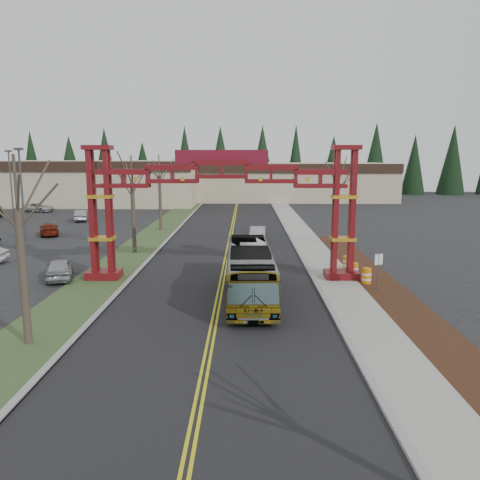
{
  "coord_description": "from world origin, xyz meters",
  "views": [
    {
      "loc": [
        1.57,
        -12.57,
        8.14
      ],
      "look_at": [
        1.24,
        14.39,
        3.35
      ],
      "focal_mm": 35.0,
      "sensor_mm": 36.0,
      "label": 1
    }
  ],
  "objects_px": {
    "parked_car_far_a": "(82,215)",
    "bare_tree_median_far": "(159,176)",
    "street_sign": "(378,265)",
    "barrel_south": "(367,277)",
    "retail_building_east": "(289,181)",
    "parked_car_near_a": "(60,269)",
    "parked_car_mid_a": "(49,229)",
    "bare_tree_median_near": "(18,209)",
    "gateway_arch": "(222,191)",
    "parked_car_far_b": "(39,207)",
    "bare_tree_median_mid": "(132,183)",
    "light_pole_far": "(109,174)",
    "bare_tree_right_far": "(338,180)",
    "transit_bus": "(250,272)",
    "barrel_north": "(347,263)",
    "light_pole_near": "(22,188)",
    "silver_sedan": "(258,234)",
    "retail_building_west": "(71,182)",
    "barrel_mid": "(354,270)",
    "light_pole_mid": "(11,180)"
  },
  "relations": [
    {
      "from": "parked_car_far_b",
      "to": "barrel_south",
      "type": "bearing_deg",
      "value": -118.79
    },
    {
      "from": "silver_sedan",
      "to": "light_pole_near",
      "type": "bearing_deg",
      "value": -176.16
    },
    {
      "from": "parked_car_far_a",
      "to": "bare_tree_median_mid",
      "type": "height_order",
      "value": "bare_tree_median_mid"
    },
    {
      "from": "silver_sedan",
      "to": "light_pole_far",
      "type": "xyz_separation_m",
      "value": [
        -21.77,
        25.28,
        4.94
      ]
    },
    {
      "from": "bare_tree_median_far",
      "to": "barrel_south",
      "type": "height_order",
      "value": "bare_tree_median_far"
    },
    {
      "from": "bare_tree_median_near",
      "to": "barrel_south",
      "type": "height_order",
      "value": "bare_tree_median_near"
    },
    {
      "from": "bare_tree_right_far",
      "to": "light_pole_near",
      "type": "relative_size",
      "value": 0.91
    },
    {
      "from": "barrel_mid",
      "to": "bare_tree_median_far",
      "type": "bearing_deg",
      "value": 129.04
    },
    {
      "from": "retail_building_west",
      "to": "transit_bus",
      "type": "relative_size",
      "value": 4.18
    },
    {
      "from": "parked_car_near_a",
      "to": "bare_tree_median_far",
      "type": "xyz_separation_m",
      "value": [
        3.0,
        21.44,
        5.41
      ]
    },
    {
      "from": "bare_tree_median_near",
      "to": "barrel_north",
      "type": "xyz_separation_m",
      "value": [
        16.96,
        13.97,
        -5.45
      ]
    },
    {
      "from": "parked_car_far_a",
      "to": "barrel_south",
      "type": "bearing_deg",
      "value": 118.91
    },
    {
      "from": "parked_car_near_a",
      "to": "street_sign",
      "type": "height_order",
      "value": "street_sign"
    },
    {
      "from": "silver_sedan",
      "to": "transit_bus",
      "type": "bearing_deg",
      "value": -89.32
    },
    {
      "from": "retail_building_west",
      "to": "street_sign",
      "type": "distance_m",
      "value": 69.4
    },
    {
      "from": "bare_tree_median_near",
      "to": "bare_tree_right_far",
      "type": "height_order",
      "value": "bare_tree_median_near"
    },
    {
      "from": "parked_car_mid_a",
      "to": "parked_car_far_a",
      "type": "distance_m",
      "value": 11.22
    },
    {
      "from": "street_sign",
      "to": "barrel_south",
      "type": "height_order",
      "value": "street_sign"
    },
    {
      "from": "retail_building_east",
      "to": "light_pole_far",
      "type": "xyz_separation_m",
      "value": [
        -29.03,
        -22.08,
        2.13
      ]
    },
    {
      "from": "retail_building_east",
      "to": "bare_tree_median_far",
      "type": "height_order",
      "value": "bare_tree_median_far"
    },
    {
      "from": "bare_tree_median_far",
      "to": "barrel_south",
      "type": "relative_size",
      "value": 7.49
    },
    {
      "from": "retail_building_east",
      "to": "parked_car_mid_a",
      "type": "relative_size",
      "value": 8.54
    },
    {
      "from": "light_pole_far",
      "to": "bare_tree_median_near",
      "type": "bearing_deg",
      "value": -77.81
    },
    {
      "from": "bare_tree_median_far",
      "to": "street_sign",
      "type": "distance_m",
      "value": 30.44
    },
    {
      "from": "gateway_arch",
      "to": "barrel_south",
      "type": "relative_size",
      "value": 16.27
    },
    {
      "from": "bare_tree_median_far",
      "to": "barrel_mid",
      "type": "xyz_separation_m",
      "value": [
        16.97,
        -20.92,
        -5.6
      ]
    },
    {
      "from": "transit_bus",
      "to": "bare_tree_median_far",
      "type": "height_order",
      "value": "bare_tree_median_far"
    },
    {
      "from": "retail_building_east",
      "to": "bare_tree_median_far",
      "type": "bearing_deg",
      "value": -113.95
    },
    {
      "from": "parked_car_far_b",
      "to": "bare_tree_median_mid",
      "type": "relative_size",
      "value": 0.57
    },
    {
      "from": "parked_car_far_b",
      "to": "street_sign",
      "type": "xyz_separation_m",
      "value": [
        39.25,
        -42.19,
        1.07
      ]
    },
    {
      "from": "gateway_arch",
      "to": "parked_car_far_b",
      "type": "distance_m",
      "value": 49.43
    },
    {
      "from": "bare_tree_median_far",
      "to": "light_pole_near",
      "type": "distance_m",
      "value": 13.99
    },
    {
      "from": "parked_car_near_a",
      "to": "parked_car_mid_a",
      "type": "relative_size",
      "value": 0.94
    },
    {
      "from": "transit_bus",
      "to": "barrel_south",
      "type": "relative_size",
      "value": 9.83
    },
    {
      "from": "bare_tree_median_near",
      "to": "bare_tree_right_far",
      "type": "distance_m",
      "value": 29.88
    },
    {
      "from": "parked_car_near_a",
      "to": "bare_tree_median_mid",
      "type": "distance_m",
      "value": 10.67
    },
    {
      "from": "retail_building_east",
      "to": "light_pole_far",
      "type": "distance_m",
      "value": 36.53
    },
    {
      "from": "light_pole_mid",
      "to": "parked_car_mid_a",
      "type": "bearing_deg",
      "value": -51.26
    },
    {
      "from": "parked_car_far_b",
      "to": "light_pole_far",
      "type": "height_order",
      "value": "light_pole_far"
    },
    {
      "from": "barrel_south",
      "to": "parked_car_near_a",
      "type": "bearing_deg",
      "value": 176.4
    },
    {
      "from": "parked_car_far_b",
      "to": "bare_tree_median_mid",
      "type": "bearing_deg",
      "value": -127.27
    },
    {
      "from": "gateway_arch",
      "to": "silver_sedan",
      "type": "xyz_separation_m",
      "value": [
        2.74,
        14.59,
        -5.28
      ]
    },
    {
      "from": "parked_car_near_a",
      "to": "bare_tree_median_far",
      "type": "distance_m",
      "value": 22.31
    },
    {
      "from": "parked_car_far_a",
      "to": "bare_tree_right_far",
      "type": "height_order",
      "value": "bare_tree_right_far"
    },
    {
      "from": "parked_car_far_b",
      "to": "bare_tree_median_mid",
      "type": "distance_m",
      "value": 37.69
    },
    {
      "from": "transit_bus",
      "to": "silver_sedan",
      "type": "distance_m",
      "value": 18.63
    },
    {
      "from": "parked_car_far_a",
      "to": "bare_tree_median_far",
      "type": "distance_m",
      "value": 15.02
    },
    {
      "from": "barrel_south",
      "to": "barrel_north",
      "type": "height_order",
      "value": "barrel_south"
    },
    {
      "from": "silver_sedan",
      "to": "light_pole_near",
      "type": "height_order",
      "value": "light_pole_near"
    },
    {
      "from": "retail_building_west",
      "to": "street_sign",
      "type": "bearing_deg",
      "value": -55.21
    }
  ]
}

